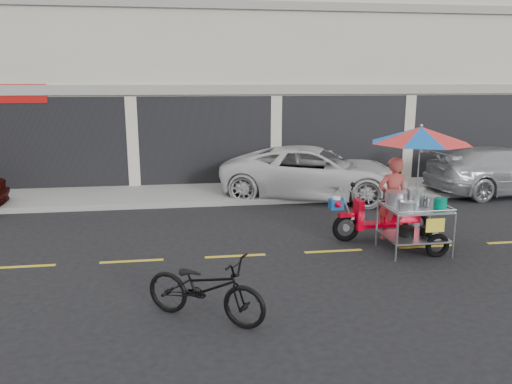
{
  "coord_description": "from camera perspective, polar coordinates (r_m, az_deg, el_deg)",
  "views": [
    {
      "loc": [
        -2.94,
        -9.29,
        3.42
      ],
      "look_at": [
        -1.5,
        0.6,
        1.15
      ],
      "focal_mm": 35.0,
      "sensor_mm": 36.0,
      "label": 1
    }
  ],
  "objects": [
    {
      "name": "centerline",
      "position": [
        10.32,
        8.81,
        -6.68
      ],
      "size": [
        42.0,
        0.1,
        0.01
      ],
      "primitive_type": "cube",
      "color": "gold",
      "rests_on": "ground"
    },
    {
      "name": "sidewalk",
      "position": [
        15.44,
        2.9,
        0.27
      ],
      "size": [
        45.0,
        3.0,
        0.15
      ],
      "primitive_type": "cube",
      "color": "gray",
      "rests_on": "ground"
    },
    {
      "name": "shophouse_block",
      "position": [
        20.71,
        8.15,
        14.92
      ],
      "size": [
        36.0,
        8.11,
        10.4
      ],
      "color": "beige",
      "rests_on": "ground"
    },
    {
      "name": "white_pickup",
      "position": [
        14.73,
        6.64,
        2.24
      ],
      "size": [
        5.89,
        4.15,
        1.49
      ],
      "primitive_type": "imported",
      "rotation": [
        0.0,
        0.0,
        1.22
      ],
      "color": "silver",
      "rests_on": "ground"
    },
    {
      "name": "silver_pickup",
      "position": [
        16.9,
        26.63,
        2.19
      ],
      "size": [
        5.01,
        2.33,
        1.41
      ],
      "primitive_type": "imported",
      "rotation": [
        0.0,
        0.0,
        1.64
      ],
      "color": "#B3B6BA",
      "rests_on": "ground"
    },
    {
      "name": "food_vendor_rig",
      "position": [
        10.57,
        17.0,
        2.4
      ],
      "size": [
        2.57,
        2.03,
        2.58
      ],
      "rotation": [
        0.0,
        0.0,
        0.02
      ],
      "color": "black",
      "rests_on": "ground"
    },
    {
      "name": "ground",
      "position": [
        10.32,
        8.81,
        -6.71
      ],
      "size": [
        90.0,
        90.0,
        0.0
      ],
      "primitive_type": "plane",
      "color": "black"
    },
    {
      "name": "near_bicycle",
      "position": [
        7.31,
        -5.84,
        -10.82
      ],
      "size": [
        1.96,
        1.55,
        1.0
      ],
      "primitive_type": "imported",
      "rotation": [
        0.0,
        0.0,
        1.02
      ],
      "color": "black",
      "rests_on": "ground"
    }
  ]
}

